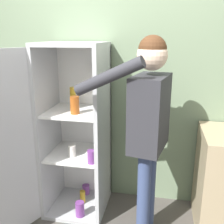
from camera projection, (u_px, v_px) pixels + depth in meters
The scene contains 3 objects.
wall_back at pixel (120, 83), 2.68m from camera, with size 7.00×0.06×2.55m.
refrigerator at pixel (63, 134), 2.50m from camera, with size 0.87×1.11×1.69m.
person at pixel (148, 116), 2.10m from camera, with size 0.74×0.57×1.75m.
Camera 1 is at (0.44, -1.64, 1.75)m, focal length 42.00 mm.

